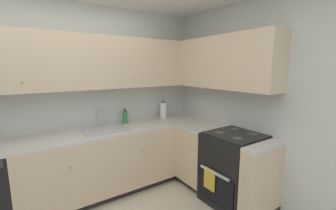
% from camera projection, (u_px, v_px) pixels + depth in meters
% --- Properties ---
extents(wall_back, '(4.15, 0.05, 2.50)m').
position_uv_depth(wall_back, '(56.00, 102.00, 2.79)').
color(wall_back, silver).
rests_on(wall_back, ground_plane).
extents(wall_right, '(0.05, 3.31, 2.50)m').
position_uv_depth(wall_right, '(268.00, 105.00, 2.60)').
color(wall_right, silver).
rests_on(wall_right, ground_plane).
extents(lower_cabinets_back, '(1.96, 0.62, 0.85)m').
position_uv_depth(lower_cabinets_back, '(102.00, 164.00, 2.91)').
color(lower_cabinets_back, beige).
rests_on(lower_cabinets_back, ground_plane).
extents(countertop_back, '(3.16, 0.60, 0.03)m').
position_uv_depth(countertop_back, '(100.00, 132.00, 2.84)').
color(countertop_back, beige).
rests_on(countertop_back, lower_cabinets_back).
extents(lower_cabinets_right, '(0.62, 1.27, 0.85)m').
position_uv_depth(lower_cabinets_right, '(213.00, 161.00, 2.99)').
color(lower_cabinets_right, beige).
rests_on(lower_cabinets_right, ground_plane).
extents(countertop_right, '(0.60, 1.27, 0.03)m').
position_uv_depth(countertop_right, '(214.00, 130.00, 2.92)').
color(countertop_right, beige).
rests_on(countertop_right, lower_cabinets_right).
extents(oven_range, '(0.68, 0.62, 1.03)m').
position_uv_depth(oven_range, '(234.00, 168.00, 2.73)').
color(oven_range, black).
rests_on(oven_range, ground_plane).
extents(upper_cabinets_back, '(2.84, 0.34, 0.67)m').
position_uv_depth(upper_cabinets_back, '(80.00, 62.00, 2.72)').
color(upper_cabinets_back, beige).
extents(upper_cabinets_right, '(0.32, 1.81, 0.67)m').
position_uv_depth(upper_cabinets_right, '(215.00, 63.00, 2.98)').
color(upper_cabinets_right, beige).
extents(sink, '(0.56, 0.40, 0.10)m').
position_uv_depth(sink, '(106.00, 133.00, 2.85)').
color(sink, '#B7B7BC').
rests_on(sink, countertop_back).
extents(faucet, '(0.07, 0.16, 0.26)m').
position_uv_depth(faucet, '(101.00, 116.00, 2.99)').
color(faucet, silver).
rests_on(faucet, countertop_back).
extents(soap_bottle, '(0.07, 0.07, 0.21)m').
position_uv_depth(soap_bottle, '(125.00, 117.00, 3.20)').
color(soap_bottle, '#338C4C').
rests_on(soap_bottle, countertop_back).
extents(paper_towel_roll, '(0.11, 0.11, 0.31)m').
position_uv_depth(paper_towel_roll, '(163.00, 110.00, 3.54)').
color(paper_towel_roll, white).
rests_on(paper_towel_roll, countertop_back).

